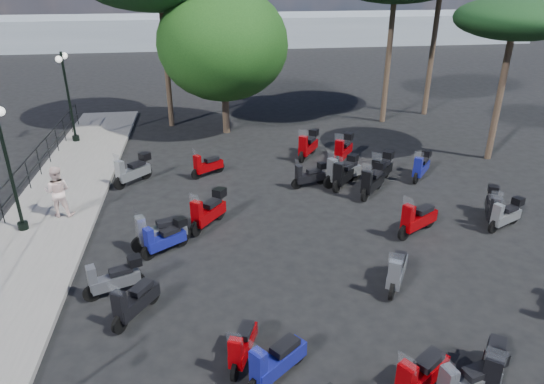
{
  "coord_description": "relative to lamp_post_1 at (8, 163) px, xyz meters",
  "views": [
    {
      "loc": [
        -1.25,
        -9.94,
        7.61
      ],
      "look_at": [
        0.72,
        3.74,
        1.2
      ],
      "focal_mm": 32.0,
      "sensor_mm": 36.0,
      "label": 1
    }
  ],
  "objects": [
    {
      "name": "ground",
      "position": [
        7.08,
        -4.37,
        -2.38
      ],
      "size": [
        120.0,
        120.0,
        0.0
      ],
      "primitive_type": "plane",
      "color": "black",
      "rests_on": "ground"
    },
    {
      "name": "sidewalk",
      "position": [
        0.58,
        -1.37,
        -2.31
      ],
      "size": [
        3.0,
        30.0,
        0.15
      ],
      "primitive_type": "cube",
      "color": "slate",
      "rests_on": "ground"
    },
    {
      "name": "lamp_post_1",
      "position": [
        0.0,
        0.0,
        0.0
      ],
      "size": [
        0.35,
        1.15,
        3.91
      ],
      "rotation": [
        0.0,
        0.0,
        0.09
      ],
      "color": "black",
      "rests_on": "sidewalk"
    },
    {
      "name": "lamp_post_2",
      "position": [
        -0.26,
        8.71,
        0.12
      ],
      "size": [
        0.33,
        1.21,
        4.12
      ],
      "rotation": [
        0.0,
        0.0,
        -0.01
      ],
      "color": "black",
      "rests_on": "sidewalk"
    },
    {
      "name": "pedestrian_far",
      "position": [
        0.97,
        0.82,
        -1.37
      ],
      "size": [
        0.88,
        0.71,
        1.72
      ],
      "primitive_type": "imported",
      "rotation": [
        0.0,
        0.0,
        3.07
      ],
      "color": "beige",
      "rests_on": "sidewalk"
    },
    {
      "name": "scooter_2",
      "position": [
        3.33,
        -3.66,
        -1.91
      ],
      "size": [
        1.5,
        0.78,
        1.25
      ],
      "rotation": [
        0.0,
        0.0,
        1.94
      ],
      "color": "black",
      "rests_on": "ground"
    },
    {
      "name": "scooter_3",
      "position": [
        3.95,
        -4.69,
        -1.92
      ],
      "size": [
        1.03,
        1.45,
        1.33
      ],
      "rotation": [
        0.0,
        0.0,
        2.56
      ],
      "color": "black",
      "rests_on": "ground"
    },
    {
      "name": "scooter_4",
      "position": [
        4.49,
        -1.8,
        -1.91
      ],
      "size": [
        1.36,
        1.02,
        1.24
      ],
      "rotation": [
        0.0,
        0.0,
        2.17
      ],
      "color": "black",
      "rests_on": "ground"
    },
    {
      "name": "scooter_5",
      "position": [
        3.0,
        3.47,
        -1.85
      ],
      "size": [
        1.37,
        1.4,
        1.42
      ],
      "rotation": [
        0.0,
        0.0,
        2.37
      ],
      "color": "black",
      "rests_on": "ground"
    },
    {
      "name": "scooter_7",
      "position": [
        6.95,
        -7.08,
        -1.91
      ],
      "size": [
        1.41,
        1.16,
        1.37
      ],
      "rotation": [
        0.0,
        0.0,
        2.24
      ],
      "color": "black",
      "rests_on": "ground"
    },
    {
      "name": "scooter_8",
      "position": [
        6.33,
        -6.46,
        -1.96
      ],
      "size": [
        0.74,
        1.44,
        1.21
      ],
      "rotation": [
        0.0,
        0.0,
        2.76
      ],
      "color": "black",
      "rests_on": "ground"
    },
    {
      "name": "scooter_9",
      "position": [
        4.31,
        -1.47,
        -1.88
      ],
      "size": [
        1.75,
        0.9,
        1.46
      ],
      "rotation": [
        0.0,
        0.0,
        1.95
      ],
      "color": "black",
      "rests_on": "ground"
    },
    {
      "name": "scooter_10",
      "position": [
        5.78,
        -0.4,
        -1.84
      ],
      "size": [
        1.24,
        1.54,
        1.44
      ],
      "rotation": [
        0.0,
        0.0,
        2.49
      ],
      "color": "black",
      "rests_on": "ground"
    },
    {
      "name": "scooter_11",
      "position": [
        5.83,
        3.84,
        -1.95
      ],
      "size": [
        1.35,
        0.98,
        1.25
      ],
      "rotation": [
        0.0,
        0.0,
        2.17
      ],
      "color": "black",
      "rests_on": "ground"
    },
    {
      "name": "scooter_14",
      "position": [
        10.47,
        -8.14,
        -1.88
      ],
      "size": [
        1.65,
        0.71,
        1.34
      ],
      "rotation": [
        0.0,
        0.0,
        1.83
      ],
      "color": "black",
      "rests_on": "ground"
    },
    {
      "name": "scooter_15",
      "position": [
        10.53,
        -4.37,
        -1.91
      ],
      "size": [
        1.0,
        1.52,
        1.35
      ],
      "rotation": [
        0.0,
        0.0,
        2.61
      ],
      "color": "black",
      "rests_on": "ground"
    },
    {
      "name": "scooter_16",
      "position": [
        9.66,
        2.24,
        -1.94
      ],
      "size": [
        1.45,
        0.65,
        1.18
      ],
      "rotation": [
        0.0,
        0.0,
        1.86
      ],
      "color": "black",
      "rests_on": "ground"
    },
    {
      "name": "scooter_17",
      "position": [
        10.26,
        5.31,
        -1.83
      ],
      "size": [
        1.18,
        1.62,
        1.47
      ],
      "rotation": [
        0.0,
        0.0,
        2.55
      ],
      "color": "black",
      "rests_on": "ground"
    },
    {
      "name": "scooter_19",
      "position": [
        11.17,
        -7.79,
        -1.9
      ],
      "size": [
        1.16,
        1.46,
        1.39
      ],
      "rotation": [
        0.0,
        0.0,
        2.49
      ],
      "color": "black",
      "rests_on": "ground"
    },
    {
      "name": "scooter_20",
      "position": [
        9.62,
        -7.87,
        -1.89
      ],
      "size": [
        1.54,
        1.11,
        1.42
      ],
      "rotation": [
        0.0,
        0.0,
        2.16
      ],
      "color": "black",
      "rests_on": "ground"
    },
    {
      "name": "scooter_21",
      "position": [
        12.2,
        -1.8,
        -1.88
      ],
      "size": [
        1.63,
        1.07,
        1.45
      ],
      "rotation": [
        0.0,
        0.0,
        2.11
      ],
      "color": "black",
      "rests_on": "ground"
    },
    {
      "name": "scooter_22",
      "position": [
        11.78,
        1.19,
        -1.84
      ],
      "size": [
        1.33,
        1.47,
        1.44
      ],
      "rotation": [
        0.0,
        0.0,
        2.42
      ],
      "color": "black",
      "rests_on": "ground"
    },
    {
      "name": "scooter_23",
      "position": [
        10.93,
        2.24,
        -1.87
      ],
      "size": [
        1.73,
        1.01,
        1.49
      ],
      "rotation": [
        0.0,
        0.0,
        2.03
      ],
      "color": "black",
      "rests_on": "ground"
    },
    {
      "name": "scooter_27",
      "position": [
        15.03,
        -1.26,
        -1.89
      ],
      "size": [
        0.94,
        1.51,
        1.31
      ],
      "rotation": [
        0.0,
        0.0,
        2.66
      ],
      "color": "black",
      "rests_on": "ground"
    },
    {
      "name": "scooter_28",
      "position": [
        15.15,
        -1.85,
        -1.92
      ],
      "size": [
        1.45,
        0.85,
        1.24
      ],
      "rotation": [
        0.0,
        0.0,
        2.01
      ],
      "color": "black",
      "rests_on": "ground"
    },
    {
      "name": "scooter_29",
      "position": [
        14.18,
        2.38,
        -1.88
      ],
      "size": [
        1.19,
        1.38,
        1.33
      ],
      "rotation": [
        0.0,
        0.0,
        2.45
      ],
      "color": "black",
      "rests_on": "ground"
    },
    {
      "name": "scooter_30",
      "position": [
        12.49,
        2.21,
        -1.84
      ],
      "size": [
        1.33,
        1.47,
        1.44
      ],
      "rotation": [
        0.0,
        0.0,
        2.42
      ],
      "color": "black",
      "rests_on": "ground"
    },
    {
      "name": "scooter_31",
      "position": [
        11.64,
        4.58,
        -1.83
      ],
      "size": [
        1.18,
        1.62,
        1.47
      ],
      "rotation": [
        0.0,
        0.0,
        2.55
      ],
      "color": "black",
      "rests_on": "ground"
    },
    {
      "name": "scooter_32",
      "position": [
        10.99,
        2.06,
        -1.84
      ],
      "size": [
        1.33,
        1.47,
        1.44
      ],
      "rotation": [
        0.0,
        0.0,
        2.42
      ],
      "color": "black",
      "rests_on": "ground"
    },
    {
      "name": "broadleaf_tree",
      "position": [
        6.92,
        9.48,
        1.95
      ],
      "size": [
        6.23,
        6.23,
        6.98
      ],
      "color": "#38281E",
      "rests_on": "ground"
    },
    {
      "name": "pine_3",
      "position": [
        18.06,
        4.07,
        3.41
      ],
      "size": [
        4.69,
        4.69,
        6.64
      ],
      "color": "#38281E",
      "rests_on": "ground"
    },
    {
      "name": "distant_hills",
      "position": [
        7.08,
        40.63,
        -0.88
      ],
      "size": [
        70.0,
        8.0,
        3.0
      ],
      "primitive_type": "cube",
      "color": "gray",
      "rests_on": "ground"
    }
  ]
}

